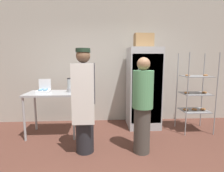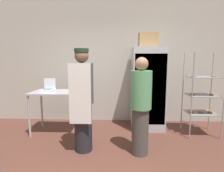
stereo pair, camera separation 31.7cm
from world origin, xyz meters
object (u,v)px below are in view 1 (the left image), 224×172
blender_pitcher (70,86)px  person_baker (84,100)px  baking_rack (195,94)px  cardboard_storage_box (144,41)px  donut_box (44,90)px  person_customer (143,105)px  refrigerator (143,88)px

blender_pitcher → person_baker: bearing=-64.8°
baking_rack → blender_pitcher: 2.70m
baking_rack → cardboard_storage_box: size_ratio=4.12×
donut_box → person_customer: person_customer is taller
baking_rack → refrigerator: bearing=161.8°
donut_box → person_customer: bearing=-24.1°
person_customer → baking_rack: bearing=32.3°
donut_box → person_baker: person_baker is taller
refrigerator → person_baker: bearing=-137.8°
refrigerator → cardboard_storage_box: cardboard_storage_box is taller
donut_box → cardboard_storage_box: cardboard_storage_box is taller
donut_box → person_baker: 1.17m
baking_rack → person_customer: bearing=-147.7°
donut_box → person_baker: size_ratio=0.16×
baking_rack → donut_box: size_ratio=6.31×
donut_box → cardboard_storage_box: 2.41m
baking_rack → person_customer: (-1.36, -0.86, -0.01)m
baking_rack → donut_box: bearing=-179.4°
blender_pitcher → cardboard_storage_box: cardboard_storage_box is taller
baking_rack → person_baker: size_ratio=0.99×
person_customer → blender_pitcher: bearing=147.3°
blender_pitcher → person_baker: size_ratio=0.17×
person_baker → refrigerator: bearing=42.2°
refrigerator → person_baker: (-1.26, -1.14, -0.02)m
person_baker → donut_box: bearing=139.7°
person_baker → person_customer: size_ratio=1.09×
cardboard_storage_box → refrigerator: bearing=-51.7°
blender_pitcher → cardboard_storage_box: size_ratio=0.71×
baking_rack → person_baker: bearing=-161.2°
baking_rack → person_baker: 2.45m
blender_pitcher → person_customer: bearing=-32.7°
blender_pitcher → refrigerator: bearing=12.5°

